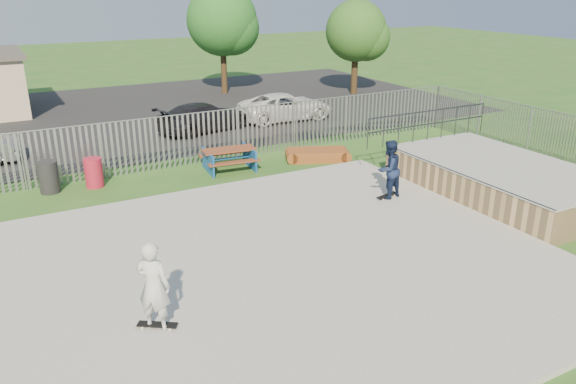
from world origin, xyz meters
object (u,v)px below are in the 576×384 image
trash_bin_red (94,173)px  skater_navy (389,169)px  car_white (286,107)px  skater_white (153,286)px  tree_mid (222,20)px  car_dark (204,117)px  picnic_table (229,159)px  trash_bin_grey (49,177)px  tree_right (356,31)px  funbox (318,155)px

trash_bin_red → skater_navy: skater_navy is taller
car_white → skater_white: (-11.09, -15.14, 0.40)m
tree_mid → car_white: bearing=-90.3°
skater_navy → car_dark: bearing=-93.0°
picnic_table → skater_navy: skater_navy is taller
skater_navy → skater_white: bearing=10.2°
car_dark → trash_bin_grey: bearing=111.0°
trash_bin_red → trash_bin_grey: trash_bin_grey is taller
skater_white → tree_right: bearing=-89.5°
car_dark → tree_right: bearing=-83.5°
tree_right → skater_white: tree_right is taller
funbox → trash_bin_red: bearing=-164.0°
trash_bin_red → trash_bin_grey: bearing=174.7°
trash_bin_grey → tree_mid: tree_mid is taller
picnic_table → tree_mid: (5.76, 14.34, 4.01)m
tree_right → skater_white: size_ratio=3.02×
picnic_table → car_dark: 6.04m
skater_white → picnic_table: bearing=-77.0°
funbox → trash_bin_grey: trash_bin_grey is taller
skater_white → car_dark: bearing=-70.1°
trash_bin_grey → tree_mid: bearing=48.8°
car_white → picnic_table: bearing=139.3°
trash_bin_grey → skater_navy: bearing=-33.0°
skater_white → trash_bin_grey: bearing=-41.2°
trash_bin_grey → tree_mid: (11.98, 13.70, 3.89)m
car_white → tree_right: (7.09, 4.17, 3.13)m
picnic_table → trash_bin_grey: bearing=179.7°
trash_bin_red → skater_white: bearing=-93.5°
picnic_table → tree_mid: tree_mid is taller
car_dark → trash_bin_red: bearing=117.6°
trash_bin_grey → funbox: bearing=-6.8°
funbox → tree_mid: bearing=104.7°
car_dark → tree_mid: size_ratio=0.70×
trash_bin_grey → tree_mid: size_ratio=0.16×
tree_mid → trash_bin_red: bearing=-127.3°
car_dark → tree_right: 12.76m
trash_bin_red → tree_right: (17.60, 9.79, 3.31)m
car_dark → car_white: car_white is taller
car_white → skater_white: bearing=146.1°
skater_white → tree_mid: bearing=-71.7°
picnic_table → car_white: (5.72, 6.12, 0.27)m
trash_bin_grey → skater_white: 9.71m
skater_white → car_white: bearing=-82.5°
skater_navy → tree_right: bearing=-134.1°
funbox → tree_mid: size_ratio=0.36×
tree_mid → skater_white: 26.09m
picnic_table → tree_right: bearing=44.3°
car_white → skater_white: skater_white is taller
trash_bin_red → tree_right: 20.41m
picnic_table → funbox: size_ratio=0.88×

